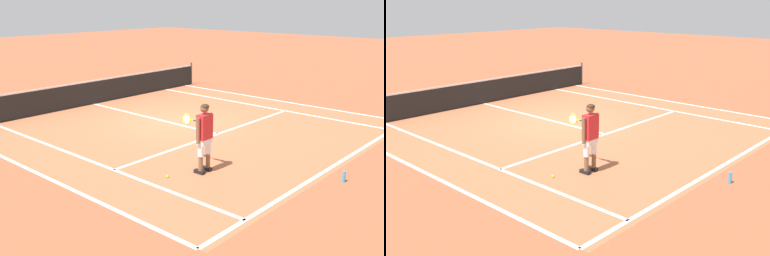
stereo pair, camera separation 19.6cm
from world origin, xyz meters
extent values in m
plane|color=#9E5133|center=(0.00, 0.00, 0.00)|extent=(80.00, 80.00, 0.00)
cube|color=#B2603D|center=(0.00, -0.77, 0.00)|extent=(10.98, 10.74, 0.00)
cube|color=white|center=(0.00, -5.95, 0.00)|extent=(10.98, 0.10, 0.01)
cube|color=white|center=(0.00, -2.00, 0.00)|extent=(8.23, 0.10, 0.01)
cube|color=white|center=(0.00, 1.20, 0.00)|extent=(0.10, 6.40, 0.01)
cube|color=white|center=(-4.12, -0.77, 0.00)|extent=(0.10, 10.34, 0.01)
cube|color=white|center=(4.12, -0.77, 0.00)|extent=(0.10, 10.34, 0.01)
cube|color=white|center=(-5.49, -0.77, 0.00)|extent=(0.10, 10.34, 0.01)
cube|color=white|center=(5.49, -0.77, 0.00)|extent=(0.10, 10.34, 0.01)
cylinder|color=#333338|center=(5.94, 4.40, 0.54)|extent=(0.08, 0.08, 1.07)
cube|color=black|center=(0.00, 4.40, 0.46)|extent=(11.84, 0.02, 0.91)
cube|color=white|center=(0.00, 4.40, 0.94)|extent=(11.84, 0.03, 0.06)
cube|color=black|center=(-2.89, -3.73, 0.04)|extent=(0.11, 0.28, 0.09)
cube|color=black|center=(-2.61, -3.73, 0.04)|extent=(0.11, 0.28, 0.09)
cylinder|color=brown|center=(-2.89, -3.77, 0.27)|extent=(0.11, 0.11, 0.36)
cylinder|color=silver|center=(-2.89, -3.77, 0.66)|extent=(0.14, 0.14, 0.41)
cylinder|color=brown|center=(-2.61, -3.77, 0.27)|extent=(0.11, 0.11, 0.36)
cylinder|color=silver|center=(-2.61, -3.77, 0.66)|extent=(0.14, 0.14, 0.41)
cube|color=silver|center=(-2.75, -3.77, 0.82)|extent=(0.34, 0.21, 0.20)
cube|color=red|center=(-2.75, -3.77, 1.16)|extent=(0.38, 0.23, 0.60)
cylinder|color=brown|center=(-2.99, -3.77, 1.11)|extent=(0.09, 0.09, 0.62)
cylinder|color=red|center=(-2.48, -3.68, 1.31)|extent=(0.09, 0.26, 0.29)
cylinder|color=brown|center=(-2.45, -3.47, 1.17)|extent=(0.08, 0.29, 0.14)
sphere|color=brown|center=(-2.75, -3.76, 1.60)|extent=(0.21, 0.21, 0.21)
ellipsoid|color=#382314|center=(-2.75, -3.78, 1.66)|extent=(0.20, 0.20, 0.12)
cylinder|color=#232326|center=(-2.44, -3.25, 1.14)|extent=(0.04, 0.20, 0.03)
cylinder|color=yellow|center=(-2.44, -3.10, 1.14)|extent=(0.03, 0.10, 0.02)
torus|color=yellow|center=(-2.44, -2.91, 1.14)|extent=(0.03, 0.30, 0.30)
cylinder|color=silver|center=(-2.44, -2.91, 1.14)|extent=(0.01, 0.25, 0.25)
sphere|color=#CCE02D|center=(-3.59, -3.34, 0.03)|extent=(0.07, 0.07, 0.07)
cylinder|color=#3393D6|center=(-1.08, -6.57, 0.14)|extent=(0.07, 0.07, 0.27)
camera|label=1|loc=(-10.55, -10.31, 4.04)|focal=41.80mm
camera|label=2|loc=(-10.42, -10.45, 4.04)|focal=41.80mm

